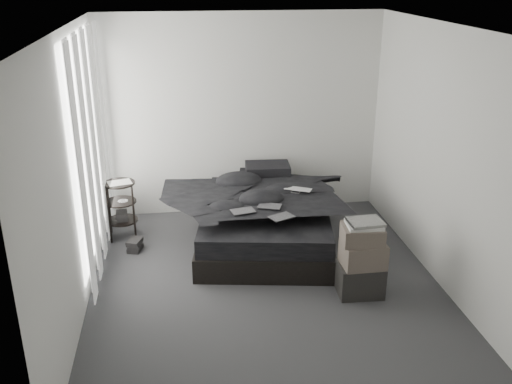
{
  "coord_description": "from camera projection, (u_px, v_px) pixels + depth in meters",
  "views": [
    {
      "loc": [
        -0.82,
        -5.06,
        3.1
      ],
      "look_at": [
        0.0,
        0.8,
        0.75
      ],
      "focal_mm": 40.0,
      "sensor_mm": 36.0,
      "label": 1
    }
  ],
  "objects": [
    {
      "name": "box_mid",
      "position": [
        363.0,
        254.0,
        5.63
      ],
      "size": [
        0.42,
        0.34,
        0.25
      ],
      "primitive_type": "cube",
      "rotation": [
        0.0,
        0.0,
        0.02
      ],
      "color": "#594F46",
      "rests_on": "box_lower"
    },
    {
      "name": "laptop",
      "position": [
        297.0,
        185.0,
        6.63
      ],
      "size": [
        0.38,
        0.33,
        0.03
      ],
      "primitive_type": "imported",
      "rotation": [
        0.0,
        0.0,
        -0.48
      ],
      "color": "silver",
      "rests_on": "duvet"
    },
    {
      "name": "wall_right",
      "position": [
        446.0,
        161.0,
        5.66
      ],
      "size": [
        0.01,
        4.2,
        2.6
      ],
      "primitive_type": "cube",
      "color": "silver",
      "rests_on": "ground"
    },
    {
      "name": "side_stand",
      "position": [
        121.0,
        210.0,
        6.9
      ],
      "size": [
        0.41,
        0.41,
        0.7
      ],
      "primitive_type": "cylinder",
      "rotation": [
        0.0,
        0.0,
        0.1
      ],
      "color": "black",
      "rests_on": "floor"
    },
    {
      "name": "ceiling",
      "position": [
        269.0,
        28.0,
        4.95
      ],
      "size": [
        3.6,
        4.2,
        0.01
      ],
      "primitive_type": "cube",
      "color": "white",
      "rests_on": "ground"
    },
    {
      "name": "mattress",
      "position": [
        265.0,
        214.0,
        6.73
      ],
      "size": [
        1.74,
        2.13,
        0.21
      ],
      "primitive_type": "cube",
      "rotation": [
        0.0,
        0.0,
        -0.16
      ],
      "color": "black",
      "rests_on": "bed"
    },
    {
      "name": "wall_left",
      "position": [
        73.0,
        178.0,
        5.2
      ],
      "size": [
        0.01,
        4.2,
        2.6
      ],
      "primitive_type": "cube",
      "color": "silver",
      "rests_on": "ground"
    },
    {
      "name": "box_upper",
      "position": [
        362.0,
        234.0,
        5.56
      ],
      "size": [
        0.42,
        0.35,
        0.17
      ],
      "primitive_type": "cube",
      "rotation": [
        0.0,
        0.0,
        -0.1
      ],
      "color": "#594F46",
      "rests_on": "box_mid"
    },
    {
      "name": "wall_back",
      "position": [
        242.0,
        116.0,
        7.36
      ],
      "size": [
        3.6,
        0.01,
        2.6
      ],
      "primitive_type": "cube",
      "color": "silver",
      "rests_on": "ground"
    },
    {
      "name": "duvet",
      "position": [
        266.0,
        198.0,
        6.6
      ],
      "size": [
        1.72,
        1.91,
        0.23
      ],
      "primitive_type": "imported",
      "rotation": [
        0.0,
        0.0,
        -0.16
      ],
      "color": "black",
      "rests_on": "mattress"
    },
    {
      "name": "art_book_white",
      "position": [
        364.0,
        225.0,
        5.53
      ],
      "size": [
        0.35,
        0.28,
        0.03
      ],
      "primitive_type": "cube",
      "rotation": [
        0.0,
        0.0,
        -0.05
      ],
      "color": "silver",
      "rests_on": "box_upper"
    },
    {
      "name": "pillow_lower",
      "position": [
        262.0,
        178.0,
        7.38
      ],
      "size": [
        0.65,
        0.5,
        0.13
      ],
      "primitive_type": "cube",
      "rotation": [
        0.0,
        0.0,
        -0.16
      ],
      "color": "black",
      "rests_on": "mattress"
    },
    {
      "name": "floor",
      "position": [
        267.0,
        287.0,
        5.91
      ],
      "size": [
        3.6,
        4.2,
        0.01
      ],
      "primitive_type": "cube",
      "color": "#37373A",
      "rests_on": "ground"
    },
    {
      "name": "box_lower",
      "position": [
        360.0,
        279.0,
        5.75
      ],
      "size": [
        0.46,
        0.37,
        0.33
      ],
      "primitive_type": "cube",
      "rotation": [
        0.0,
        0.0,
        -0.05
      ],
      "color": "black",
      "rests_on": "floor"
    },
    {
      "name": "pillow_upper",
      "position": [
        268.0,
        169.0,
        7.31
      ],
      "size": [
        0.58,
        0.42,
        0.13
      ],
      "primitive_type": "cube",
      "rotation": [
        0.0,
        0.0,
        -0.06
      ],
      "color": "black",
      "rests_on": "pillow_lower"
    },
    {
      "name": "art_book_snake",
      "position": [
        366.0,
        222.0,
        5.51
      ],
      "size": [
        0.34,
        0.28,
        0.03
      ],
      "primitive_type": "cube",
      "rotation": [
        0.0,
        0.0,
        0.06
      ],
      "color": "silver",
      "rests_on": "art_book_white"
    },
    {
      "name": "comic_b",
      "position": [
        270.0,
        199.0,
        6.24
      ],
      "size": [
        0.29,
        0.24,
        0.01
      ],
      "primitive_type": "cube",
      "rotation": [
        0.0,
        0.0,
        -0.37
      ],
      "color": "black",
      "rests_on": "duvet"
    },
    {
      "name": "bed",
      "position": [
        265.0,
        232.0,
        6.82
      ],
      "size": [
        1.8,
        2.2,
        0.27
      ],
      "primitive_type": "cube",
      "rotation": [
        0.0,
        0.0,
        -0.16
      ],
      "color": "black",
      "rests_on": "floor"
    },
    {
      "name": "comic_a",
      "position": [
        243.0,
        205.0,
        6.12
      ],
      "size": [
        0.28,
        0.21,
        0.01
      ],
      "primitive_type": "cube",
      "rotation": [
        0.0,
        0.0,
        0.22
      ],
      "color": "black",
      "rests_on": "duvet"
    },
    {
      "name": "floor_books",
      "position": [
        135.0,
        245.0,
        6.65
      ],
      "size": [
        0.18,
        0.23,
        0.14
      ],
      "primitive_type": "cube",
      "rotation": [
        0.0,
        0.0,
        -0.22
      ],
      "color": "black",
      "rests_on": "floor"
    },
    {
      "name": "window_left",
      "position": [
        88.0,
        144.0,
        6.01
      ],
      "size": [
        0.02,
        2.0,
        2.3
      ],
      "primitive_type": "cube",
      "color": "white",
      "rests_on": "wall_left"
    },
    {
      "name": "papers",
      "position": [
        120.0,
        183.0,
        6.76
      ],
      "size": [
        0.31,
        0.26,
        0.01
      ],
      "primitive_type": "cube",
      "rotation": [
        0.0,
        0.0,
        0.27
      ],
      "color": "white",
      "rests_on": "side_stand"
    },
    {
      "name": "comic_c",
      "position": [
        282.0,
        209.0,
        5.97
      ],
      "size": [
        0.3,
        0.26,
        0.01
      ],
      "primitive_type": "cube",
      "rotation": [
        0.0,
        0.0,
        0.45
      ],
      "color": "black",
      "rests_on": "duvet"
    },
    {
      "name": "curtain_left",
      "position": [
        93.0,
        151.0,
        6.04
      ],
      "size": [
        0.06,
        2.12,
        2.48
      ],
      "primitive_type": "cube",
      "color": "white",
      "rests_on": "wall_left"
    },
    {
      "name": "wall_front",
      "position": [
        322.0,
        281.0,
        3.5
      ],
      "size": [
        3.6,
        0.01,
        2.6
      ],
      "primitive_type": "cube",
      "color": "silver",
      "rests_on": "ground"
    }
  ]
}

